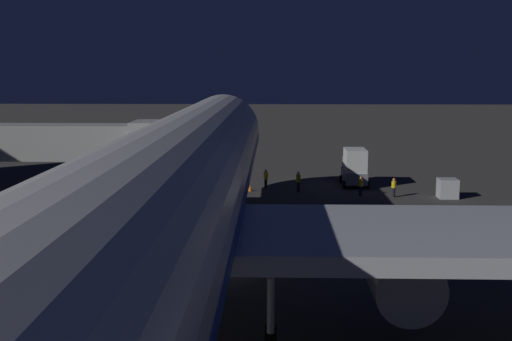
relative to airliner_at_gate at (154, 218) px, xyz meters
name	(u,v)px	position (x,y,z in m)	size (l,w,h in m)	color
ground_plane	(198,263)	(0.00, -12.45, -5.62)	(320.00, 320.00, 0.00)	#383533
airliner_at_gate	(154,218)	(0.00, 0.00, 0.00)	(55.64, 70.91, 19.31)	silver
jet_bridge	(59,142)	(11.05, -22.47, 0.08)	(20.39, 3.40, 7.24)	#9E9E99
cargo_truck_aft	(354,167)	(-11.89, -36.92, -3.83)	(2.36, 4.46, 3.53)	slate
baggage_container_near_belt	(448,188)	(-19.14, -31.33, -4.79)	(1.57, 1.52, 1.65)	#B7BABF
ground_crew_near_nose_gear	(394,187)	(-14.60, -31.51, -4.70)	(0.40, 0.40, 1.68)	black
ground_crew_by_belt_loader	(298,181)	(-6.51, -33.63, -4.59)	(0.40, 0.40, 1.86)	black
ground_crew_marshaller_fwd	(361,185)	(-11.83, -31.92, -4.67)	(0.40, 0.40, 1.72)	black
ground_crew_under_port_wing	(266,178)	(-3.59, -35.36, -4.66)	(0.40, 0.40, 1.74)	black
traffic_cone_nose_port	(250,188)	(-2.20, -33.90, -5.34)	(0.36, 0.36, 0.55)	orange
traffic_cone_nose_starboard	(202,188)	(2.20, -33.90, -5.34)	(0.36, 0.36, 0.55)	orange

